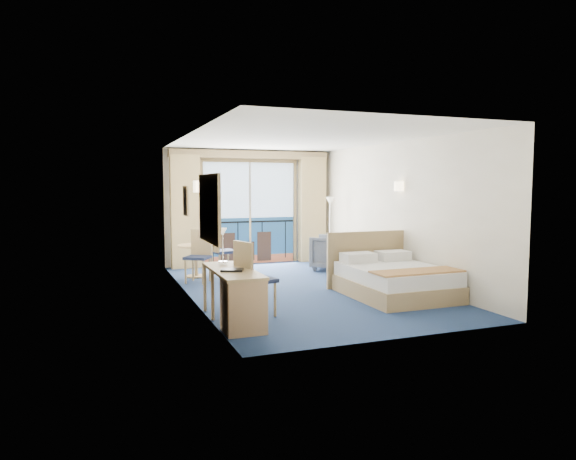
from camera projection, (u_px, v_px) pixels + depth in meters
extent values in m
plane|color=navy|center=(301.00, 288.00, 9.30)|extent=(6.50, 6.50, 0.00)
cube|color=beige|center=(249.00, 207.00, 12.22)|extent=(4.00, 0.02, 2.70)
cube|color=beige|center=(403.00, 229.00, 6.15)|extent=(4.00, 0.02, 2.70)
cube|color=beige|center=(188.00, 217.00, 8.48)|extent=(0.02, 6.50, 2.70)
cube|color=beige|center=(397.00, 212.00, 9.89)|extent=(0.02, 6.50, 2.70)
cube|color=white|center=(301.00, 138.00, 9.07)|extent=(4.00, 6.50, 0.02)
cube|color=navy|center=(250.00, 240.00, 12.26)|extent=(2.20, 0.02, 1.08)
cube|color=#C1DDFD|center=(250.00, 190.00, 12.15)|extent=(2.20, 0.02, 1.32)
cube|color=#9F4E31|center=(250.00, 259.00, 12.29)|extent=(2.20, 0.02, 0.20)
cube|color=black|center=(250.00, 222.00, 12.21)|extent=(2.20, 0.02, 0.04)
cube|color=#9D8555|center=(250.00, 160.00, 12.08)|extent=(2.36, 0.03, 0.12)
cube|color=#9D8555|center=(202.00, 214.00, 11.79)|extent=(0.06, 0.03, 2.40)
cube|color=#9D8555|center=(295.00, 213.00, 12.60)|extent=(0.06, 0.03, 2.40)
cube|color=silver|center=(250.00, 213.00, 12.19)|extent=(0.05, 0.02, 2.40)
cube|color=#342017|center=(264.00, 246.00, 12.38)|extent=(0.35, 0.02, 0.70)
cube|color=#342017|center=(228.00, 248.00, 12.07)|extent=(0.35, 0.02, 0.70)
cube|color=#342017|center=(248.00, 251.00, 12.25)|extent=(0.30, 0.02, 0.45)
cube|color=black|center=(213.00, 242.00, 11.94)|extent=(0.02, 0.01, 0.90)
cube|color=black|center=(238.00, 241.00, 12.15)|extent=(0.03, 0.01, 0.90)
cube|color=black|center=(262.00, 240.00, 12.36)|extent=(0.03, 0.01, 0.90)
cube|color=black|center=(285.00, 239.00, 12.57)|extent=(0.02, 0.01, 0.90)
cube|color=#D5B775|center=(185.00, 212.00, 11.51)|extent=(0.65, 0.22, 2.55)
cube|color=#D5B775|center=(312.00, 209.00, 12.60)|extent=(0.65, 0.22, 2.55)
cube|color=#9D8555|center=(251.00, 155.00, 11.97)|extent=(3.80, 0.25, 0.18)
cube|color=#9D8555|center=(209.00, 208.00, 7.08)|extent=(0.04, 1.25, 0.95)
cube|color=silver|center=(211.00, 208.00, 7.08)|extent=(0.01, 1.12, 0.82)
cube|color=#9D8555|center=(186.00, 201.00, 8.89)|extent=(0.03, 0.42, 0.52)
cube|color=gray|center=(187.00, 201.00, 8.90)|extent=(0.01, 0.34, 0.44)
cylinder|color=beige|center=(199.00, 186.00, 7.90)|extent=(0.18, 0.18, 0.18)
cylinder|color=beige|center=(399.00, 186.00, 9.69)|extent=(0.18, 0.18, 0.18)
cube|color=#9D8555|center=(396.00, 289.00, 8.61)|extent=(1.49, 1.86, 0.28)
cube|color=silver|center=(396.00, 273.00, 8.58)|extent=(1.43, 1.80, 0.23)
cube|color=#A87241|center=(417.00, 271.00, 8.01)|extent=(1.47, 0.51, 0.03)
cube|color=silver|center=(358.00, 257.00, 9.07)|extent=(0.58, 0.37, 0.17)
cube|color=silver|center=(393.00, 256.00, 9.31)|extent=(0.58, 0.37, 0.17)
cube|color=#9D8555|center=(367.00, 259.00, 9.48)|extent=(1.63, 0.06, 1.02)
cube|color=tan|center=(376.00, 264.00, 10.21)|extent=(0.47, 0.44, 0.61)
cube|color=silver|center=(375.00, 247.00, 10.13)|extent=(0.18, 0.15, 0.08)
imported|color=#474B56|center=(332.00, 252.00, 11.35)|extent=(1.18, 1.18, 0.77)
cylinder|color=silver|center=(330.00, 265.00, 11.96)|extent=(0.22, 0.22, 0.03)
cylinder|color=silver|center=(330.00, 233.00, 11.90)|extent=(0.02, 0.02, 1.51)
cone|color=#F2EBCE|center=(330.00, 201.00, 11.83)|extent=(0.20, 0.20, 0.18)
cube|color=#9D8555|center=(233.00, 271.00, 6.98)|extent=(0.53, 1.55, 0.04)
cube|color=tan|center=(244.00, 306.00, 6.51)|extent=(0.50, 0.47, 0.69)
cylinder|color=#9D8555|center=(213.00, 296.00, 7.11)|extent=(0.05, 0.05, 0.69)
cylinder|color=#9D8555|center=(246.00, 293.00, 7.27)|extent=(0.05, 0.05, 0.69)
cylinder|color=#9D8555|center=(205.00, 288.00, 7.60)|extent=(0.05, 0.05, 0.69)
cylinder|color=#9D8555|center=(236.00, 286.00, 7.77)|extent=(0.05, 0.05, 0.69)
cube|color=#1C2542|center=(257.00, 280.00, 7.31)|extent=(0.58, 0.58, 0.06)
cube|color=#9D8555|center=(243.00, 261.00, 7.16)|extent=(0.17, 0.46, 0.55)
cylinder|color=#9D8555|center=(275.00, 299.00, 7.30)|extent=(0.04, 0.04, 0.50)
cylinder|color=#9D8555|center=(260.00, 295.00, 7.60)|extent=(0.04, 0.04, 0.50)
cylinder|color=#9D8555|center=(253.00, 303.00, 7.07)|extent=(0.04, 0.04, 0.50)
cylinder|color=#9D8555|center=(239.00, 298.00, 7.37)|extent=(0.04, 0.04, 0.50)
cube|color=black|center=(232.00, 270.00, 6.84)|extent=(0.35, 0.31, 0.03)
cylinder|color=silver|center=(223.00, 262.00, 7.42)|extent=(0.13, 0.13, 0.02)
cylinder|color=silver|center=(223.00, 247.00, 7.40)|extent=(0.02, 0.02, 0.45)
cone|color=#F2EBCE|center=(223.00, 232.00, 7.38)|extent=(0.12, 0.12, 0.11)
cylinder|color=#9D8555|center=(196.00, 246.00, 10.44)|extent=(0.73, 0.73, 0.04)
cylinder|color=#9D8555|center=(196.00, 261.00, 10.46)|extent=(0.07, 0.07, 0.64)
cylinder|color=#9D8555|center=(196.00, 276.00, 10.49)|extent=(0.40, 0.40, 0.03)
cube|color=#1C2542|center=(224.00, 251.00, 10.55)|extent=(0.54, 0.54, 0.05)
cube|color=#9D8555|center=(214.00, 238.00, 10.41)|extent=(0.14, 0.46, 0.54)
cylinder|color=#9D8555|center=(236.00, 265.00, 10.52)|extent=(0.04, 0.04, 0.49)
cylinder|color=#9D8555|center=(228.00, 262.00, 10.83)|extent=(0.04, 0.04, 0.49)
cylinder|color=#9D8555|center=(220.00, 266.00, 10.32)|extent=(0.04, 0.04, 0.49)
cylinder|color=#9D8555|center=(212.00, 264.00, 10.63)|extent=(0.04, 0.04, 0.49)
cube|color=#1C2542|center=(198.00, 258.00, 9.84)|extent=(0.60, 0.60, 0.05)
cube|color=#9D8555|center=(201.00, 242.00, 10.02)|extent=(0.39, 0.27, 0.52)
cylinder|color=#9D8555|center=(186.00, 272.00, 9.73)|extent=(0.04, 0.04, 0.46)
cylinder|color=#9D8555|center=(203.00, 272.00, 9.65)|extent=(0.04, 0.04, 0.46)
cylinder|color=#9D8555|center=(193.00, 269.00, 10.07)|extent=(0.04, 0.04, 0.46)
cylinder|color=#9D8555|center=(210.00, 269.00, 9.99)|extent=(0.04, 0.04, 0.46)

